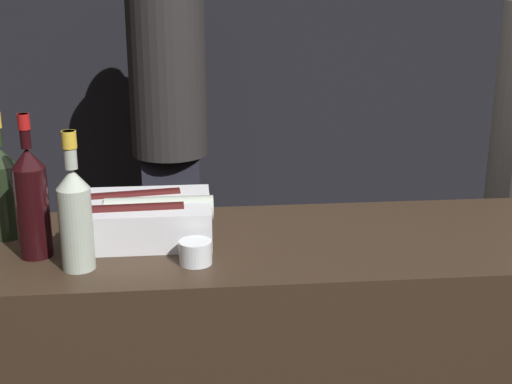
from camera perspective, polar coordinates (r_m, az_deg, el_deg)
name	(u,v)px	position (r m, az deg, el deg)	size (l,w,h in m)	color
wall_back_chalkboard	(214,30)	(4.19, -3.36, 12.81)	(6.40, 0.06, 2.80)	black
ice_bin_with_bottles	(142,216)	(1.84, -9.08, -1.93)	(0.36, 0.26, 0.11)	silver
candle_votive	(196,252)	(1.68, -4.86, -4.81)	(0.08, 0.08, 0.06)	silver
rose_wine_bottle	(75,214)	(1.66, -14.27, -1.74)	(0.08, 0.08, 0.32)	#9EA899
red_wine_bottle_tall	(32,200)	(1.75, -17.52, -0.61)	(0.08, 0.08, 0.35)	black
champagne_bottle	(3,189)	(1.91, -19.61, 0.25)	(0.08, 0.08, 0.32)	black
person_in_hoodie	(169,121)	(3.61, -6.96, 5.70)	(0.38, 0.38, 1.82)	black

